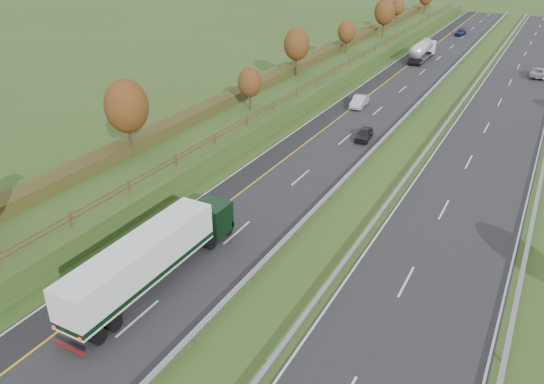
{
  "coord_description": "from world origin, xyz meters",
  "views": [
    {
      "loc": [
        21.41,
        -8.25,
        22.47
      ],
      "look_at": [
        2.31,
        27.05,
        2.2
      ],
      "focal_mm": 35.0,
      "sensor_mm": 36.0,
      "label": 1
    }
  ],
  "objects_px": {
    "car_dark_near": "(364,134)",
    "car_silver_mid": "(359,101)",
    "car_oncoming": "(539,72)",
    "car_small_far": "(461,32)",
    "road_tanker": "(422,50)",
    "box_lorry": "(152,256)"
  },
  "relations": [
    {
      "from": "car_dark_near",
      "to": "car_silver_mid",
      "type": "distance_m",
      "value": 12.58
    },
    {
      "from": "car_dark_near",
      "to": "car_oncoming",
      "type": "bearing_deg",
      "value": 62.56
    },
    {
      "from": "car_silver_mid",
      "to": "car_small_far",
      "type": "height_order",
      "value": "car_silver_mid"
    },
    {
      "from": "car_dark_near",
      "to": "car_small_far",
      "type": "height_order",
      "value": "car_small_far"
    },
    {
      "from": "road_tanker",
      "to": "car_small_far",
      "type": "distance_m",
      "value": 28.94
    },
    {
      "from": "road_tanker",
      "to": "car_oncoming",
      "type": "relative_size",
      "value": 1.99
    },
    {
      "from": "car_small_far",
      "to": "car_oncoming",
      "type": "relative_size",
      "value": 0.84
    },
    {
      "from": "box_lorry",
      "to": "road_tanker",
      "type": "distance_m",
      "value": 77.56
    },
    {
      "from": "car_small_far",
      "to": "car_oncoming",
      "type": "height_order",
      "value": "car_oncoming"
    },
    {
      "from": "car_dark_near",
      "to": "car_silver_mid",
      "type": "xyz_separation_m",
      "value": [
        -4.82,
        11.63,
        0.09
      ]
    },
    {
      "from": "box_lorry",
      "to": "car_dark_near",
      "type": "bearing_deg",
      "value": 84.28
    },
    {
      "from": "car_silver_mid",
      "to": "car_oncoming",
      "type": "height_order",
      "value": "car_oncoming"
    },
    {
      "from": "car_dark_near",
      "to": "car_small_far",
      "type": "xyz_separation_m",
      "value": [
        -2.9,
        72.92,
        0.01
      ]
    },
    {
      "from": "road_tanker",
      "to": "car_silver_mid",
      "type": "xyz_separation_m",
      "value": [
        -0.33,
        -32.42,
        -1.06
      ]
    },
    {
      "from": "box_lorry",
      "to": "car_small_far",
      "type": "bearing_deg",
      "value": 89.76
    },
    {
      "from": "car_silver_mid",
      "to": "car_small_far",
      "type": "relative_size",
      "value": 0.98
    },
    {
      "from": "car_oncoming",
      "to": "box_lorry",
      "type": "bearing_deg",
      "value": 76.2
    },
    {
      "from": "road_tanker",
      "to": "car_small_far",
      "type": "xyz_separation_m",
      "value": [
        1.58,
        28.87,
        -1.14
      ]
    },
    {
      "from": "car_dark_near",
      "to": "car_oncoming",
      "type": "distance_m",
      "value": 43.78
    },
    {
      "from": "box_lorry",
      "to": "car_silver_mid",
      "type": "xyz_separation_m",
      "value": [
        -1.46,
        45.12,
        -1.53
      ]
    },
    {
      "from": "box_lorry",
      "to": "road_tanker",
      "type": "relative_size",
      "value": 1.45
    },
    {
      "from": "road_tanker",
      "to": "car_small_far",
      "type": "relative_size",
      "value": 2.38
    }
  ]
}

